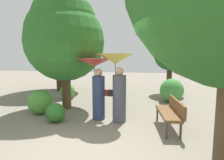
# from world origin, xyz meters

# --- Properties ---
(ground_plane) EXTENTS (40.00, 40.00, 0.00)m
(ground_plane) POSITION_xyz_m (0.00, 0.00, 0.00)
(ground_plane) COLOR gray
(person_left) EXTENTS (1.16, 1.16, 1.97)m
(person_left) POSITION_xyz_m (-0.42, 2.20, 1.39)
(person_left) COLOR navy
(person_left) RESTS_ON ground
(person_right) EXTENTS (1.12, 1.12, 2.11)m
(person_right) POSITION_xyz_m (0.27, 2.08, 1.47)
(person_right) COLOR #474C56
(person_right) RESTS_ON ground
(park_bench) EXTENTS (0.66, 1.55, 0.83)m
(park_bench) POSITION_xyz_m (1.85, 1.73, 0.51)
(park_bench) COLOR #38383D
(park_bench) RESTS_ON ground
(tree_near_left) EXTENTS (2.97, 2.97, 4.46)m
(tree_near_left) POSITION_xyz_m (-1.90, 3.20, 2.80)
(tree_near_left) COLOR #4C3823
(tree_near_left) RESTS_ON ground
(tree_near_right) EXTENTS (1.71, 1.71, 3.37)m
(tree_near_right) POSITION_xyz_m (2.36, 7.06, 2.29)
(tree_near_right) COLOR #42301E
(tree_near_right) RESTS_ON ground
(tree_mid_left) EXTENTS (3.82, 3.82, 5.69)m
(tree_mid_left) POSITION_xyz_m (-3.91, 6.82, 3.57)
(tree_mid_left) COLOR #42301E
(tree_mid_left) RESTS_ON ground
(bush_path_left) EXTENTS (0.71, 0.71, 0.71)m
(bush_path_left) POSITION_xyz_m (-2.58, 4.83, 0.36)
(bush_path_left) COLOR #4C9338
(bush_path_left) RESTS_ON ground
(bush_path_right) EXTENTS (1.04, 1.04, 1.04)m
(bush_path_right) POSITION_xyz_m (2.27, 5.05, 0.52)
(bush_path_right) COLOR #428C3D
(bush_path_right) RESTS_ON ground
(bush_behind_bench) EXTENTS (0.86, 0.86, 0.86)m
(bush_behind_bench) POSITION_xyz_m (-2.52, 2.36, 0.43)
(bush_behind_bench) COLOR #4C9338
(bush_behind_bench) RESTS_ON ground
(bush_far_side) EXTENTS (0.60, 0.60, 0.60)m
(bush_far_side) POSITION_xyz_m (-1.58, 1.66, 0.30)
(bush_far_side) COLOR #2D6B28
(bush_far_side) RESTS_ON ground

